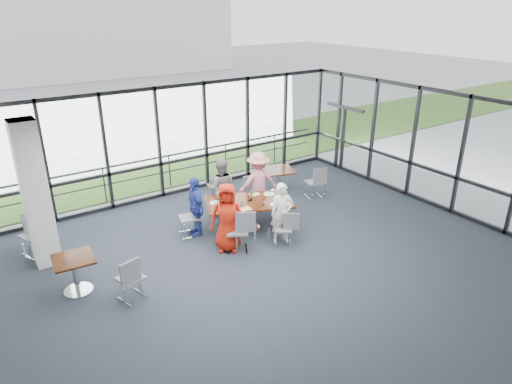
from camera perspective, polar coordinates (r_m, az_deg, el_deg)
floor at (r=9.82m, az=0.53°, el=-10.08°), size 12.00×10.00×0.02m
ceiling at (r=8.52m, az=0.61°, el=8.38°), size 12.00×10.00×0.04m
wall_front at (r=6.28m, az=29.12°, el=-16.95°), size 12.00×0.10×3.20m
curtain_wall_back at (r=13.20m, az=-12.05°, el=5.92°), size 12.00×0.10×3.20m
curtain_wall_right at (r=13.22m, az=22.46°, el=4.70°), size 0.10×10.00×3.20m
exit_door at (r=15.62m, az=10.81°, el=6.52°), size 0.12×1.60×2.10m
structural_column at (r=10.49m, az=-25.85°, el=-0.36°), size 0.50×0.50×3.20m
apron at (r=18.21m, az=-17.89°, el=4.61°), size 80.00×70.00×0.02m
grass_strip at (r=16.38m, az=-15.76°, el=2.99°), size 80.00×5.00×0.01m
hangar_main at (r=39.79m, az=-22.90°, el=17.78°), size 24.00×10.00×6.00m
guard_rail at (r=14.08m, az=-12.66°, el=2.20°), size 12.00×0.06×0.06m
main_table at (r=11.30m, az=-0.86°, el=-1.66°), size 2.39×1.88×0.75m
side_table_left at (r=9.60m, az=-21.80°, el=-8.40°), size 0.81×0.81×0.75m
side_table_right at (r=13.45m, az=2.82°, el=2.38°), size 1.11×1.11×0.75m
diner_near_left at (r=10.30m, az=-3.61°, el=-3.21°), size 0.95×0.87×1.62m
diner_near_right at (r=10.65m, az=3.27°, el=-2.69°), size 0.66×0.59×1.49m
diner_far_left at (r=11.97m, az=-4.37°, el=0.53°), size 0.91×0.83×1.60m
diner_far_right at (r=12.19m, az=0.27°, el=1.23°), size 1.18×0.80×1.68m
diner_end at (r=11.06m, az=-7.56°, el=-1.79°), size 0.61×0.95×1.51m
chair_main_nl at (r=10.40m, az=-2.38°, el=-4.92°), size 0.65×0.65×0.98m
chair_main_nr at (r=10.69m, az=3.46°, el=-4.62°), size 0.56×0.56×0.82m
chair_main_fl at (r=12.24m, az=-4.00°, el=-0.59°), size 0.59×0.59×0.94m
chair_main_fr at (r=12.46m, az=0.06°, el=-0.20°), size 0.55×0.55×0.91m
chair_main_end at (r=11.18m, az=-8.37°, el=-3.20°), size 0.55×0.55×0.93m
chair_spare_la at (r=9.12m, az=-15.39°, el=-10.34°), size 0.55×0.55×0.92m
chair_spare_lb at (r=11.37m, az=-26.09°, el=-4.87°), size 0.60×0.60×0.97m
chair_spare_r at (r=13.36m, az=7.23°, el=1.22°), size 0.55×0.55×0.90m
plate_nl at (r=10.86m, az=-3.64°, el=-2.09°), size 0.26×0.26×0.01m
plate_nr at (r=11.07m, az=2.46°, el=-1.57°), size 0.27×0.27×0.01m
plate_fl at (r=11.55m, az=-4.00°, el=-0.53°), size 0.24×0.24×0.01m
plate_fr at (r=11.66m, az=1.62°, el=-0.26°), size 0.28×0.28×0.01m
plate_end at (r=11.19m, az=-5.11°, el=-1.38°), size 0.27×0.27×0.01m
tumbler_a at (r=10.93m, az=-1.73°, el=-1.56°), size 0.07×0.07×0.13m
tumbler_b at (r=11.04m, az=0.91°, el=-1.29°), size 0.06×0.06×0.13m
tumbler_c at (r=11.50m, az=-0.75°, el=-0.25°), size 0.07×0.07×0.14m
tumbler_d at (r=11.02m, az=-4.70°, el=-1.39°), size 0.07×0.07×0.14m
menu_a at (r=10.84m, az=-1.47°, el=-2.15°), size 0.34×0.25×0.00m
menu_b at (r=11.13m, az=3.90°, el=-1.50°), size 0.35×0.30×0.00m
menu_c at (r=11.65m, az=-0.17°, el=-0.30°), size 0.28×0.20×0.00m
condiment_caddy at (r=11.28m, az=-0.80°, el=-0.99°), size 0.10×0.07×0.04m
ketchup_bottle at (r=11.26m, az=-0.97°, el=-0.66°), size 0.06×0.06×0.18m
green_bottle at (r=11.33m, az=-0.56°, el=-0.43°), size 0.05×0.05×0.20m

